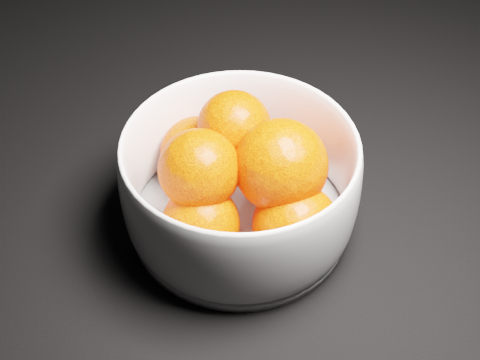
{
  "coord_description": "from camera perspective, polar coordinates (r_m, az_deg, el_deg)",
  "views": [
    {
      "loc": [
        0.25,
        -0.66,
        0.47
      ],
      "look_at": [
        0.25,
        -0.25,
        0.06
      ],
      "focal_mm": 50.0,
      "sensor_mm": 36.0,
      "label": 1
    }
  ],
  "objects": [
    {
      "name": "ground",
      "position": [
        0.85,
        -17.15,
        9.37
      ],
      "size": [
        3.0,
        3.0,
        0.0
      ],
      "primitive_type": "cube",
      "color": "black",
      "rests_on": "ground"
    },
    {
      "name": "bowl",
      "position": [
        0.59,
        0.0,
        -0.35
      ],
      "size": [
        0.21,
        0.21,
        0.1
      ],
      "rotation": [
        0.0,
        0.0,
        0.24
      ],
      "color": "silver",
      "rests_on": "ground"
    },
    {
      "name": "orange_pile",
      "position": [
        0.58,
        0.44,
        0.47
      ],
      "size": [
        0.16,
        0.16,
        0.12
      ],
      "color": "#FF3A06",
      "rests_on": "bowl"
    }
  ]
}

